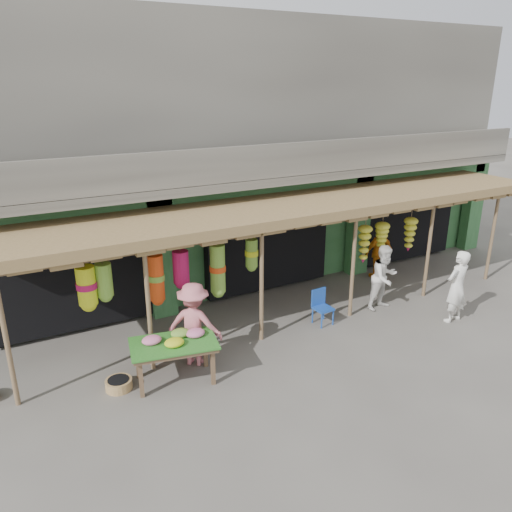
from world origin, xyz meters
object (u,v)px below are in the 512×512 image
person_right (384,277)px  person_shopper (194,324)px  person_vendor (379,252)px  person_front (457,287)px  blue_chair (321,305)px  flower_table (174,344)px

person_right → person_shopper: size_ratio=0.95×
person_vendor → person_front: bearing=87.3°
blue_chair → person_vendor: person_vendor is taller
flower_table → blue_chair: flower_table is taller
blue_chair → person_front: 3.23m
person_vendor → person_right: bearing=55.0°
flower_table → person_shopper: bearing=46.6°
person_right → person_vendor: size_ratio=1.06×
flower_table → person_shopper: 0.71m
blue_chair → person_right: 1.90m
flower_table → person_front: bearing=4.0°
blue_chair → person_front: size_ratio=0.47×
flower_table → person_right: 5.76m
person_front → person_right: size_ratio=1.07×
flower_table → blue_chair: (3.87, 0.64, -0.31)m
flower_table → person_front: person_front is taller
blue_chair → person_right: (1.86, -0.07, 0.36)m
person_front → person_shopper: (-6.16, 1.20, -0.01)m
person_right → person_shopper: (-5.16, -0.16, 0.04)m
person_right → person_shopper: 5.17m
flower_table → person_shopper: size_ratio=1.00×
blue_chair → person_vendor: (3.16, 1.59, 0.32)m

